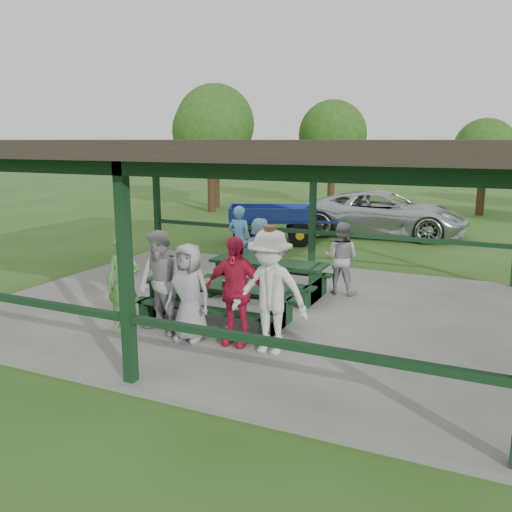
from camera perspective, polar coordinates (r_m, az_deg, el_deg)
The scene contains 20 objects.
ground at distance 10.89m, azimuth -0.68°, elevation -5.71°, with size 90.00×90.00×0.00m, color #30571B.
concrete_slab at distance 10.88m, azimuth -0.68°, elevation -5.46°, with size 10.00×8.00×0.10m, color slate.
pavilion_structure at distance 10.37m, azimuth -0.73°, elevation 11.19°, with size 10.60×8.60×3.24m.
picnic_table_near at distance 9.74m, azimuth -4.16°, elevation -4.37°, with size 2.70×1.39×0.75m.
picnic_table_far at distance 11.41m, azimuth 1.30°, elevation -1.90°, with size 2.45×1.39×0.75m.
table_setting at distance 9.71m, azimuth -4.43°, elevation -2.55°, with size 2.35×0.45×0.10m.
contestant_green at distance 9.65m, azimuth -13.79°, elevation -2.78°, with size 0.60×0.39×1.63m, color #4B9135.
contestant_grey_left at distance 9.20m, azimuth -10.02°, elevation -2.87°, with size 0.86×0.67×1.77m, color #98979A.
contestant_grey_mid at distance 8.90m, azimuth -7.09°, elevation -3.81°, with size 0.79×0.52×1.62m, color gray.
contestant_red at distance 8.63m, azimuth -2.23°, elevation -3.69°, with size 1.04×0.43×1.78m, color #C01A3E.
contestant_white_fedora at distance 8.28m, azimuth 1.47°, elevation -3.80°, with size 1.25×0.72×1.98m.
spectator_lblue at distance 12.38m, azimuth 0.43°, elevation 0.59°, with size 1.41×0.45×1.52m, color #8ABBD6.
spectator_blue at distance 13.20m, azimuth -1.73°, elevation 1.69°, with size 0.62×0.40×1.69m, color teal.
spectator_grey at distance 11.65m, azimuth 8.94°, elevation -0.22°, with size 0.75×0.59×1.55m, color gray.
pickup_truck at distance 19.63m, azimuth 13.23°, elevation 4.37°, with size 2.63×5.70×1.58m, color silver.
farm_trailer at distance 17.85m, azimuth 1.70°, elevation 3.48°, with size 3.69×2.50×1.31m.
tree_far_left at distance 27.22m, azimuth -4.33°, elevation 13.65°, with size 3.84×3.84×6.00m.
tree_left at distance 27.83m, azimuth 8.06°, elevation 12.52°, with size 3.38×3.38×5.28m.
tree_mid at distance 26.32m, azimuth 22.94°, elevation 10.23°, with size 2.74×2.74×4.28m.
tree_edge_left at distance 25.56m, azimuth -4.82°, elevation 12.92°, with size 3.50×3.50×5.46m.
Camera 1 is at (4.44, -9.37, 3.35)m, focal length 38.00 mm.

